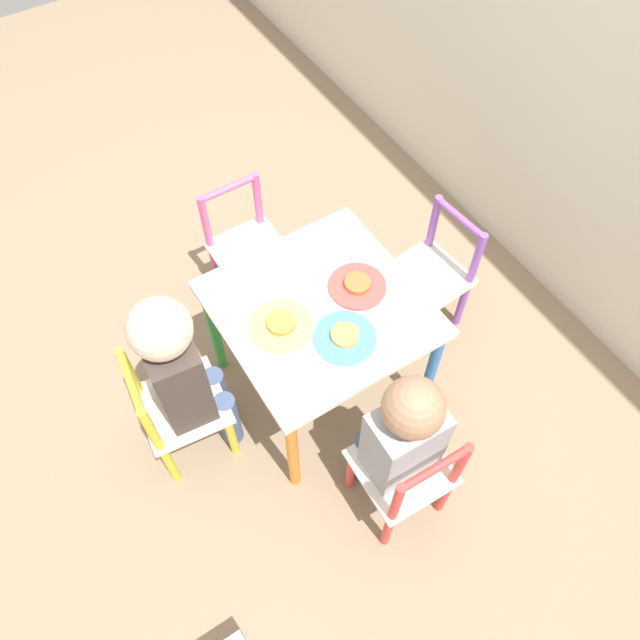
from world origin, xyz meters
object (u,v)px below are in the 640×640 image
(chair_yellow, at_px, (176,409))
(plate_front, at_px, (281,325))
(child_right, at_px, (401,434))
(plate_back, at_px, (357,285))
(chair_pink, at_px, (247,250))
(plate_right, at_px, (345,337))
(child_front, at_px, (181,368))
(chair_purple, at_px, (431,276))
(kids_table, at_px, (320,320))
(chair_red, at_px, (406,475))

(chair_yellow, height_order, plate_front, plate_front)
(child_right, height_order, plate_back, child_right)
(chair_pink, bearing_deg, plate_back, -75.04)
(plate_right, bearing_deg, child_front, -112.22)
(plate_back, bearing_deg, plate_right, -45.00)
(chair_purple, height_order, child_right, child_right)
(plate_right, bearing_deg, child_right, -2.94)
(child_right, bearing_deg, kids_table, -90.00)
(kids_table, bearing_deg, chair_pink, -179.63)
(plate_front, bearing_deg, chair_yellow, -98.09)
(chair_purple, height_order, child_front, child_front)
(kids_table, height_order, plate_front, plate_front)
(chair_red, distance_m, child_front, 0.73)
(child_front, bearing_deg, chair_purple, -84.22)
(chair_purple, xyz_separation_m, chair_pink, (-0.46, -0.51, 0.00))
(chair_purple, distance_m, plate_back, 0.45)
(chair_pink, relative_size, plate_right, 2.77)
(kids_table, distance_m, plate_front, 0.16)
(chair_red, relative_size, plate_back, 2.83)
(chair_red, relative_size, plate_front, 2.70)
(chair_pink, height_order, plate_right, plate_right)
(chair_yellow, bearing_deg, chair_purple, -84.56)
(child_right, distance_m, plate_front, 0.47)
(kids_table, height_order, chair_yellow, chair_yellow)
(chair_yellow, relative_size, chair_pink, 1.00)
(chair_yellow, bearing_deg, plate_front, -92.16)
(child_right, distance_m, child_front, 0.65)
(kids_table, xyz_separation_m, plate_front, (-0.00, -0.14, 0.08))
(kids_table, bearing_deg, plate_right, 0.00)
(chair_purple, bearing_deg, chair_red, -48.50)
(chair_yellow, distance_m, plate_back, 0.69)
(plate_front, bearing_deg, chair_pink, 165.36)
(chair_purple, xyz_separation_m, child_right, (0.49, -0.52, 0.18))
(kids_table, height_order, child_front, child_front)
(chair_yellow, xyz_separation_m, chair_purple, (0.01, 1.00, 0.00))
(plate_right, bearing_deg, chair_pink, -179.71)
(chair_yellow, xyz_separation_m, chair_pink, (-0.45, 0.50, 0.00))
(plate_back, bearing_deg, chair_red, -16.88)
(child_right, bearing_deg, plate_back, -106.76)
(chair_red, height_order, plate_right, plate_right)
(chair_pink, distance_m, plate_front, 0.58)
(child_front, bearing_deg, plate_right, -106.29)
(child_front, xyz_separation_m, plate_front, (0.05, 0.31, 0.03))
(chair_purple, bearing_deg, child_right, -51.77)
(chair_yellow, distance_m, plate_right, 0.59)
(chair_red, height_order, chair_purple, same)
(plate_right, relative_size, plate_front, 0.97)
(chair_purple, xyz_separation_m, plate_front, (0.04, -0.64, 0.25))
(child_right, bearing_deg, chair_red, 90.00)
(child_right, xyz_separation_m, plate_back, (-0.44, 0.15, 0.08))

